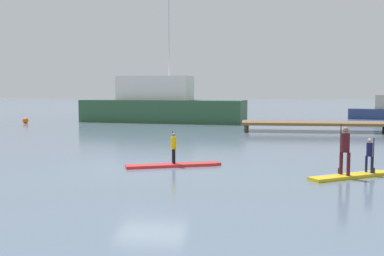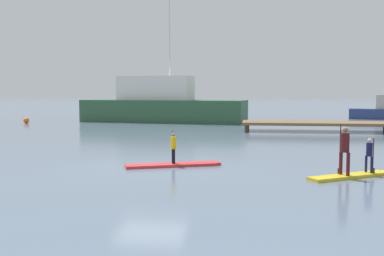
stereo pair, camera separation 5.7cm
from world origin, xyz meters
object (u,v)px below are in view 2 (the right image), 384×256
(paddler_adult, at_px, (345,148))
(fishing_boat_white_large, at_px, (162,105))
(mooring_buoy_mid, at_px, (26,120))
(fishing_boat_green_midground, at_px, (383,111))
(paddleboard_far, at_px, (351,176))
(paddler_child_front, at_px, (369,153))
(paddler_child_solo, at_px, (173,146))
(paddleboard_near, at_px, (173,165))

(paddler_adult, distance_m, fishing_boat_white_large, 26.30)
(mooring_buoy_mid, bearing_deg, fishing_boat_white_large, 16.97)
(fishing_boat_green_midground, relative_size, mooring_buoy_mid, 12.04)
(paddleboard_far, xyz_separation_m, paddler_child_front, (0.64, 0.39, 0.68))
(paddler_child_solo, bearing_deg, fishing_boat_green_midground, 62.04)
(paddleboard_near, xyz_separation_m, paddleboard_far, (6.01, -1.36, 0.00))
(paddler_child_solo, relative_size, paddleboard_far, 0.40)
(paddler_child_solo, height_order, mooring_buoy_mid, paddler_child_solo)
(paddleboard_near, relative_size, paddler_adult, 2.16)
(paddleboard_near, relative_size, fishing_boat_green_midground, 0.60)
(paddler_child_solo, relative_size, fishing_boat_green_midground, 0.20)
(paddleboard_far, bearing_deg, paddler_child_front, 31.72)
(mooring_buoy_mid, bearing_deg, paddler_child_solo, -50.76)
(fishing_boat_white_large, distance_m, fishing_boat_green_midground, 20.70)
(fishing_boat_green_midground, bearing_deg, paddleboard_near, -117.95)
(paddleboard_near, distance_m, fishing_boat_green_midground, 31.98)
(fishing_boat_white_large, bearing_deg, paddler_child_solo, -77.71)
(paddleboard_far, height_order, mooring_buoy_mid, mooring_buoy_mid)
(paddleboard_near, distance_m, fishing_boat_white_large, 23.10)
(paddler_adult, bearing_deg, paddleboard_near, 165.25)
(paddler_child_front, bearing_deg, paddler_adult, -148.42)
(paddleboard_near, bearing_deg, fishing_boat_white_large, 102.27)
(fishing_boat_white_large, xyz_separation_m, fishing_boat_green_midground, (19.89, 5.71, -0.67))
(paddleboard_near, height_order, paddler_adult, paddler_adult)
(paddleboard_far, xyz_separation_m, mooring_buoy_mid, (-21.70, 20.60, 0.19))
(paddler_adult, xyz_separation_m, paddler_child_front, (0.89, 0.55, -0.25))
(paddler_child_solo, xyz_separation_m, paddler_adult, (5.75, -1.53, 0.24))
(paddler_adult, xyz_separation_m, mooring_buoy_mid, (-21.45, 20.75, -0.74))
(paddler_child_solo, distance_m, fishing_boat_white_large, 23.06)
(paddleboard_near, bearing_deg, mooring_buoy_mid, 129.22)
(paddleboard_near, relative_size, fishing_boat_white_large, 0.24)
(fishing_boat_white_large, relative_size, mooring_buoy_mid, 30.10)
(paddler_child_front, distance_m, fishing_boat_green_midground, 30.38)
(paddleboard_near, xyz_separation_m, paddler_adult, (5.75, -1.51, 0.93))
(paddler_child_front, relative_size, mooring_buoy_mid, 2.38)
(paddler_child_front, xyz_separation_m, fishing_boat_white_large, (-11.54, 23.50, 0.71))
(paddler_adult, bearing_deg, paddler_child_solo, 165.11)
(paddleboard_near, height_order, paddler_child_solo, paddler_child_solo)
(paddleboard_far, distance_m, paddler_child_front, 1.01)
(mooring_buoy_mid, bearing_deg, paddleboard_near, -50.78)
(paddleboard_far, relative_size, mooring_buoy_mid, 6.05)
(paddler_adult, bearing_deg, paddleboard_far, 31.25)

